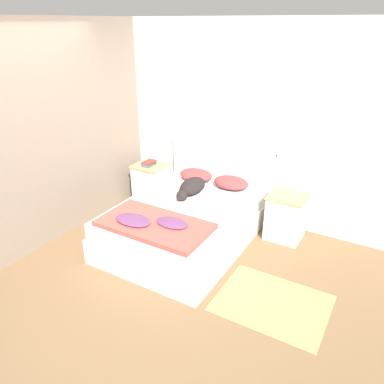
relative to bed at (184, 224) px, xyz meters
name	(u,v)px	position (x,y,z in m)	size (l,w,h in m)	color
ground_plane	(118,285)	(-0.14, -1.07, -0.25)	(16.00, 16.00, 0.00)	brown
wall_back	(215,121)	(-0.14, 1.06, 1.03)	(9.00, 0.06, 2.55)	silver
wall_side_left	(85,126)	(-1.45, -0.02, 1.03)	(0.06, 3.10, 2.55)	gray
bed	(184,224)	(0.00, 0.00, 0.00)	(1.44, 1.93, 0.50)	silver
headboard	(221,176)	(0.00, 0.99, 0.28)	(1.52, 0.06, 1.01)	silver
nightstand_left	(151,183)	(-1.03, 0.73, 0.05)	(0.45, 0.43, 0.58)	silver
nightstand_right	(286,216)	(1.03, 0.73, 0.05)	(0.45, 0.43, 0.58)	silver
pillow_left	(196,175)	(-0.26, 0.75, 0.33)	(0.47, 0.33, 0.15)	brown
pillow_right	(231,183)	(0.26, 0.75, 0.33)	(0.47, 0.33, 0.15)	brown
quilt	(154,224)	(-0.01, -0.60, 0.29)	(1.19, 0.64, 0.10)	#BC4C42
dog	(192,187)	(-0.09, 0.34, 0.34)	(0.26, 0.64, 0.19)	black
book_stack	(149,163)	(-1.03, 0.70, 0.37)	(0.15, 0.23, 0.07)	#337547
rug	(272,303)	(1.32, -0.52, -0.24)	(1.05, 0.83, 0.00)	tan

